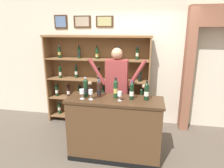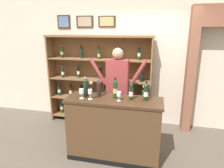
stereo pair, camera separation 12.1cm
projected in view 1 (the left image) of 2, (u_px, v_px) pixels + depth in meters
name	position (u px, v px, depth m)	size (l,w,h in m)	color
ground_plane	(122.00, 157.00, 3.34)	(14.00, 14.00, 0.02)	brown
back_wall	(132.00, 50.00, 4.34)	(12.00, 0.19, 3.32)	beige
wine_shelf	(97.00, 79.00, 4.36)	(2.34, 0.36, 1.98)	brown
archway_doorway	(219.00, 62.00, 3.94)	(1.37, 0.45, 2.53)	brown
tasting_counter	(114.00, 129.00, 3.22)	(1.52, 0.54, 1.04)	#4C331E
shopkeeper	(117.00, 84.00, 3.66)	(1.11, 0.22, 1.77)	#2D3347
tasting_bottle_chianti	(86.00, 87.00, 3.17)	(0.08, 0.08, 0.32)	black
tasting_bottle_vin_santo	(99.00, 89.00, 3.14)	(0.07, 0.07, 0.29)	black
tasting_bottle_brunello	(116.00, 89.00, 3.08)	(0.07, 0.07, 0.33)	#19381E
tasting_bottle_rosso	(132.00, 91.00, 3.02)	(0.07, 0.07, 0.30)	black
tasting_bottle_prosecco	(147.00, 91.00, 2.99)	(0.07, 0.07, 0.31)	black
wine_glass_center	(91.00, 93.00, 3.02)	(0.07, 0.07, 0.16)	silver
wine_glass_spare	(120.00, 94.00, 2.97)	(0.07, 0.07, 0.15)	silver
wine_glass_left	(82.00, 92.00, 3.05)	(0.07, 0.07, 0.16)	silver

